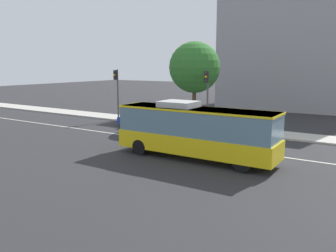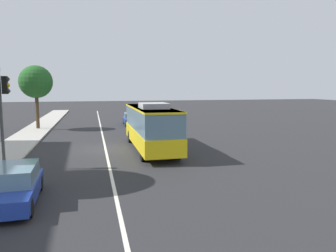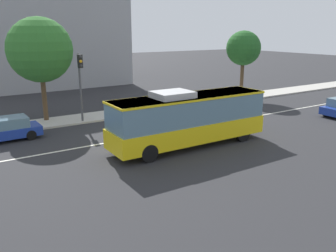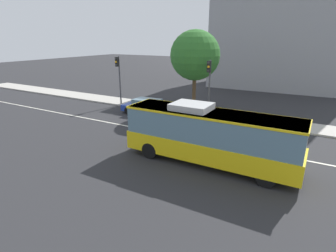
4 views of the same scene
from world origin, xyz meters
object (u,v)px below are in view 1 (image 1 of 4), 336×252
object	(u,v)px
sedan_blue	(143,119)
street_tree_kerbside_centre	(195,67)
traffic_light_near_corner	(207,90)
traffic_light_mid_block	(117,86)
transit_bus	(195,129)

from	to	relation	value
sedan_blue	street_tree_kerbside_centre	world-z (taller)	street_tree_kerbside_centre
traffic_light_near_corner	street_tree_kerbside_centre	bearing A→B (deg)	-131.29
traffic_light_mid_block	sedan_blue	bearing A→B (deg)	73.61
traffic_light_mid_block	traffic_light_near_corner	bearing A→B (deg)	92.98
street_tree_kerbside_centre	sedan_blue	bearing A→B (deg)	-134.37
traffic_light_near_corner	transit_bus	bearing A→B (deg)	21.37
traffic_light_near_corner	traffic_light_mid_block	world-z (taller)	same
sedan_blue	traffic_light_near_corner	world-z (taller)	traffic_light_near_corner
traffic_light_mid_block	street_tree_kerbside_centre	size ratio (longest dim) A/B	0.67
transit_bus	sedan_blue	distance (m)	11.77
traffic_light_near_corner	traffic_light_mid_block	bearing A→B (deg)	-90.60
traffic_light_near_corner	sedan_blue	bearing A→B (deg)	-75.39
sedan_blue	street_tree_kerbside_centre	xyz separation A→B (m)	(3.43, 3.51, 4.69)
transit_bus	sedan_blue	world-z (taller)	transit_bus
sedan_blue	transit_bus	bearing A→B (deg)	140.41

